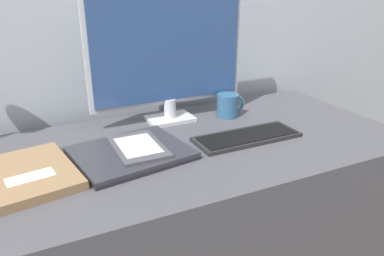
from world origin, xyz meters
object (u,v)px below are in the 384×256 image
Objects in this scene: keyboard at (247,137)px; notebook at (30,174)px; coffee_mug at (228,105)px; laptop at (131,153)px; ereader at (138,147)px; monitor at (168,46)px.

notebook is at bearing 177.55° from keyboard.
keyboard is 3.03× the size of coffee_mug.
laptop is 0.44m from coffee_mug.
ereader is at bearing 2.24° from notebook.
notebook is (-0.26, -0.01, 0.00)m from laptop.
monitor reaches higher than keyboard.
coffee_mug is (0.41, 0.17, 0.03)m from laptop.
keyboard is at bearing -6.37° from ereader.
ereader is (-0.19, -0.22, -0.23)m from monitor.
laptop is at bearing -178.12° from ereader.
monitor is at bearing 26.23° from notebook.
ereader is at bearing 1.88° from laptop.
coffee_mug is at bearing -14.95° from monitor.
coffee_mug is (0.05, 0.20, 0.03)m from keyboard.
coffee_mug is at bearing 22.05° from laptop.
monitor reaches higher than notebook.
ereader is 0.67× the size of notebook.
monitor is at bearing 49.65° from ereader.
ereader is at bearing 173.63° from keyboard.
keyboard is at bearing -2.45° from notebook.
notebook is 2.76× the size of coffee_mug.
notebook is (-0.28, -0.01, -0.01)m from ereader.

